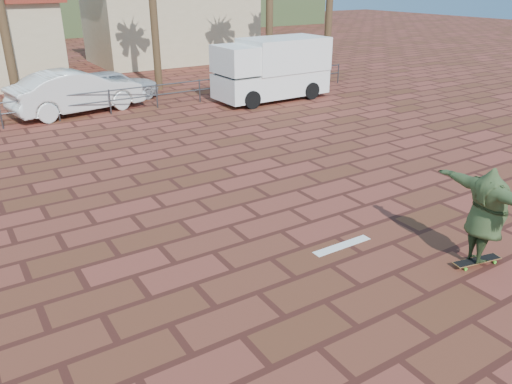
{
  "coord_description": "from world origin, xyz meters",
  "views": [
    {
      "loc": [
        -5.62,
        -7.87,
        5.09
      ],
      "look_at": [
        -0.3,
        0.55,
        0.8
      ],
      "focal_mm": 35.0,
      "sensor_mm": 36.0,
      "label": 1
    }
  ],
  "objects_px": {
    "car_silver": "(111,86)",
    "car_white": "(77,91)",
    "longboard": "(477,261)",
    "campervan": "(272,68)",
    "skateboarder": "(486,216)"
  },
  "relations": [
    {
      "from": "skateboarder",
      "to": "campervan",
      "type": "relative_size",
      "value": 0.45
    },
    {
      "from": "skateboarder",
      "to": "campervan",
      "type": "distance_m",
      "value": 14.7
    },
    {
      "from": "campervan",
      "to": "car_silver",
      "type": "relative_size",
      "value": 1.24
    },
    {
      "from": "skateboarder",
      "to": "car_white",
      "type": "relative_size",
      "value": 0.45
    },
    {
      "from": "skateboarder",
      "to": "car_white",
      "type": "height_order",
      "value": "skateboarder"
    },
    {
      "from": "longboard",
      "to": "skateboarder",
      "type": "bearing_deg",
      "value": 101.78
    },
    {
      "from": "longboard",
      "to": "car_white",
      "type": "xyz_separation_m",
      "value": [
        -3.4,
        16.14,
        0.78
      ]
    },
    {
      "from": "campervan",
      "to": "longboard",
      "type": "bearing_deg",
      "value": -109.86
    },
    {
      "from": "car_silver",
      "to": "car_white",
      "type": "distance_m",
      "value": 2.12
    },
    {
      "from": "car_white",
      "to": "car_silver",
      "type": "bearing_deg",
      "value": -66.09
    },
    {
      "from": "car_silver",
      "to": "car_white",
      "type": "relative_size",
      "value": 0.8
    },
    {
      "from": "longboard",
      "to": "campervan",
      "type": "xyz_separation_m",
      "value": [
        4.64,
        13.94,
        1.31
      ]
    },
    {
      "from": "car_silver",
      "to": "skateboarder",
      "type": "bearing_deg",
      "value": 174.14
    },
    {
      "from": "skateboarder",
      "to": "longboard",
      "type": "bearing_deg",
      "value": -173.84
    },
    {
      "from": "car_silver",
      "to": "car_white",
      "type": "height_order",
      "value": "car_white"
    }
  ]
}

